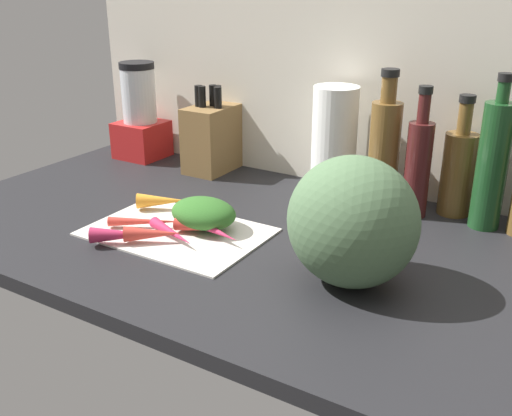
{
  "coord_description": "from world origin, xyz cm",
  "views": [
    {
      "loc": [
        48.8,
        -96.93,
        51.06
      ],
      "look_at": [
        -4.46,
        -9.98,
        10.18
      ],
      "focal_mm": 41.53,
      "sensor_mm": 36.0,
      "label": 1
    }
  ],
  "objects": [
    {
      "name": "bottle_0",
      "position": [
        6.55,
        26.99,
        13.45
      ],
      "size": [
        6.91,
        6.91,
        31.78
      ],
      "color": "brown",
      "rests_on": "ground_plane"
    },
    {
      "name": "bottle_1",
      "position": [
        14.57,
        26.7,
        11.73
      ],
      "size": [
        5.62,
        5.62,
        28.97
      ],
      "color": "#471919",
      "rests_on": "ground_plane"
    },
    {
      "name": "carrot_1",
      "position": [
        -34.92,
        -1.13,
        2.56
      ],
      "size": [
        11.47,
        9.1,
        3.51
      ],
      "primitive_type": "cone",
      "rotation": [
        0.0,
        1.57,
        0.57
      ],
      "color": "orange",
      "rests_on": "cutting_board"
    },
    {
      "name": "wall_back",
      "position": [
        0.0,
        38.5,
        30.0
      ],
      "size": [
        170.0,
        3.0,
        60.0
      ],
      "primitive_type": "cube",
      "color": "beige",
      "rests_on": "ground_plane"
    },
    {
      "name": "carrot_6",
      "position": [
        -31.06,
        -10.87,
        1.83
      ],
      "size": [
        14.96,
        10.2,
        2.07
      ],
      "primitive_type": "cone",
      "rotation": [
        0.0,
        1.57,
        0.55
      ],
      "color": "red",
      "rests_on": "cutting_board"
    },
    {
      "name": "winter_squash",
      "position": [
        14.61,
        -9.74,
        11.51
      ],
      "size": [
        22.79,
        20.69,
        23.02
      ],
      "primitive_type": "ellipsoid",
      "color": "#4C6B47",
      "rests_on": "ground_plane"
    },
    {
      "name": "bottle_2",
      "position": [
        21.96,
        32.47,
        10.27
      ],
      "size": [
        7.27,
        7.27,
        26.89
      ],
      "color": "brown",
      "rests_on": "ground_plane"
    },
    {
      "name": "blender_appliance",
      "position": [
        -67.75,
        29.23,
        11.84
      ],
      "size": [
        12.89,
        12.89,
        27.51
      ],
      "color": "red",
      "rests_on": "ground_plane"
    },
    {
      "name": "paper_towel_roll",
      "position": [
        -6.77,
        29.5,
        13.21
      ],
      "size": [
        10.73,
        10.73,
        26.43
      ],
      "primitive_type": "cylinder",
      "color": "white",
      "rests_on": "ground_plane"
    },
    {
      "name": "carrot_5",
      "position": [
        -19.31,
        -8.22,
        2.3
      ],
      "size": [
        10.77,
        4.73,
        3.0
      ],
      "primitive_type": "cone",
      "rotation": [
        0.0,
        1.57,
        0.17
      ],
      "color": "red",
      "rests_on": "cutting_board"
    },
    {
      "name": "cutting_board",
      "position": [
        -24.57,
        -8.93,
        0.4
      ],
      "size": [
        36.51,
        25.22,
        0.8
      ],
      "primitive_type": "cube",
      "color": "beige",
      "rests_on": "ground_plane"
    },
    {
      "name": "knife_block",
      "position": [
        -42.74,
        30.13,
        9.3
      ],
      "size": [
        10.13,
        16.59,
        23.22
      ],
      "color": "brown",
      "rests_on": "ground_plane"
    },
    {
      "name": "carrot_3",
      "position": [
        -29.65,
        -19.48,
        2.42
      ],
      "size": [
        12.53,
        9.8,
        3.25
      ],
      "primitive_type": "cone",
      "rotation": [
        0.0,
        1.57,
        0.58
      ],
      "color": "#B2264C",
      "rests_on": "cutting_board"
    },
    {
      "name": "bottle_3",
      "position": [
        29.46,
        28.23,
        13.98
      ],
      "size": [
        6.41,
        6.41,
        32.61
      ],
      "color": "#19421E",
      "rests_on": "ground_plane"
    },
    {
      "name": "carrot_0",
      "position": [
        -24.88,
        -15.88,
        2.39
      ],
      "size": [
        11.39,
        9.04,
        3.17
      ],
      "primitive_type": "cone",
      "rotation": [
        0.0,
        1.57,
        0.59
      ],
      "color": "red",
      "rests_on": "cutting_board"
    },
    {
      "name": "ground_plane",
      "position": [
        0.0,
        0.0,
        -1.5
      ],
      "size": [
        170.0,
        80.0,
        3.0
      ],
      "primitive_type": "cube",
      "color": "black"
    },
    {
      "name": "carrot_4",
      "position": [
        -17.43,
        -7.53,
        2.32
      ],
      "size": [
        17.83,
        7.55,
        3.05
      ],
      "primitive_type": "cone",
      "rotation": [
        0.0,
        1.57,
        -0.26
      ],
      "color": "#B2264C",
      "rests_on": "cutting_board"
    },
    {
      "name": "carrot_2",
      "position": [
        -22.58,
        -12.88,
        1.98
      ],
      "size": [
        14.09,
        6.87,
        2.35
      ],
      "primitive_type": "cone",
      "rotation": [
        0.0,
        1.57,
        -0.34
      ],
      "color": "#B2264C",
      "rests_on": "cutting_board"
    },
    {
      "name": "carrot_greens_pile",
      "position": [
        -20.58,
        -4.76,
        3.88
      ],
      "size": [
        14.58,
        11.22,
        6.17
      ],
      "primitive_type": "ellipsoid",
      "color": "#2D6023",
      "rests_on": "cutting_board"
    }
  ]
}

